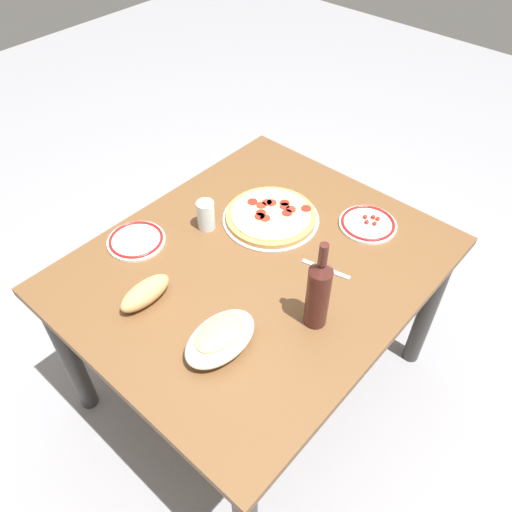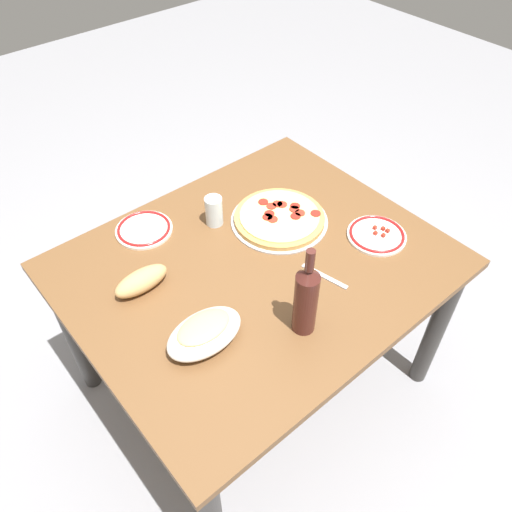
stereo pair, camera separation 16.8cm
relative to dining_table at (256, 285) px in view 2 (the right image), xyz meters
The scene contains 10 objects.
ground_plane 0.61m from the dining_table, ahead, with size 8.00×8.00×0.00m, color gray.
dining_table is the anchor object (origin of this frame).
pepperoni_pizza 0.26m from the dining_table, 152.34° to the right, with size 0.36×0.36×0.03m.
baked_pasta_dish 0.38m from the dining_table, 24.76° to the left, with size 0.24×0.15×0.08m.
wine_bottle 0.39m from the dining_table, 77.35° to the left, with size 0.07×0.07×0.32m.
water_glass 0.30m from the dining_table, 93.61° to the right, with size 0.06×0.06×0.11m, color silver.
side_plate_near 0.46m from the dining_table, 156.33° to the left, with size 0.21×0.21×0.02m.
side_plate_far 0.45m from the dining_table, 61.73° to the right, with size 0.20×0.20×0.02m.
bread_loaf 0.41m from the dining_table, 22.49° to the right, with size 0.18×0.08×0.07m, color tan.
fork_left 0.26m from the dining_table, 123.14° to the left, with size 0.17×0.02×0.01m, color #B7B7BC.
Camera 2 is at (0.77, 0.91, 1.95)m, focal length 35.58 mm.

